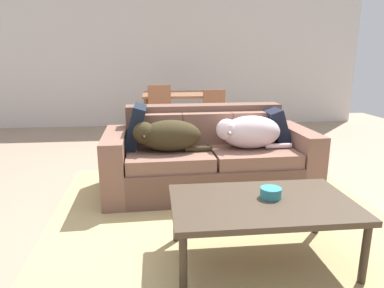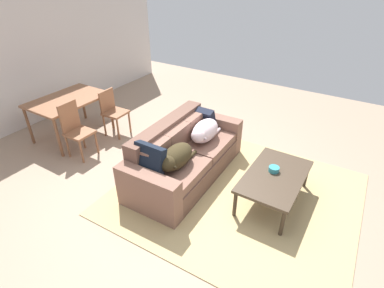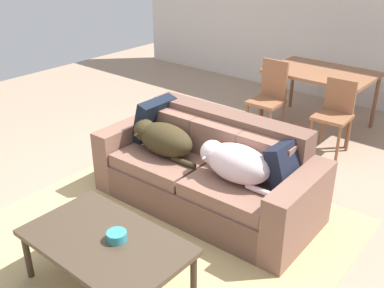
% 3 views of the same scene
% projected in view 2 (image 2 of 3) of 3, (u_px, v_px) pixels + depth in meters
% --- Properties ---
extents(ground_plane, '(10.00, 10.00, 0.00)m').
position_uv_depth(ground_plane, '(191.00, 190.00, 4.52)').
color(ground_plane, '#9F856D').
extents(back_partition, '(8.00, 0.12, 2.70)m').
position_uv_depth(back_partition, '(10.00, 60.00, 5.63)').
color(back_partition, silver).
rests_on(back_partition, ground).
extents(area_rug, '(3.05, 3.39, 0.01)m').
position_uv_depth(area_rug, '(236.00, 194.00, 4.45)').
color(area_rug, tan).
rests_on(area_rug, ground).
extents(couch, '(2.17, 1.00, 0.87)m').
position_uv_depth(couch, '(183.00, 157.00, 4.69)').
color(couch, brown).
rests_on(couch, ground).
extents(dog_on_left_cushion, '(0.78, 0.36, 0.31)m').
position_uv_depth(dog_on_left_cushion, '(176.00, 157.00, 4.14)').
color(dog_on_left_cushion, '#372D19').
rests_on(dog_on_left_cushion, couch).
extents(dog_on_right_cushion, '(0.78, 0.36, 0.34)m').
position_uv_depth(dog_on_right_cushion, '(204.00, 131.00, 4.74)').
color(dog_on_right_cushion, silver).
rests_on(dog_on_right_cushion, couch).
extents(throw_pillow_by_left_arm, '(0.25, 0.46, 0.47)m').
position_uv_depth(throw_pillow_by_left_arm, '(149.00, 161.00, 3.98)').
color(throw_pillow_by_left_arm, black).
rests_on(throw_pillow_by_left_arm, couch).
extents(throw_pillow_by_right_arm, '(0.26, 0.39, 0.41)m').
position_uv_depth(throw_pillow_by_right_arm, '(204.00, 119.00, 5.12)').
color(throw_pillow_by_right_arm, black).
rests_on(throw_pillow_by_right_arm, couch).
extents(coffee_table, '(1.22, 0.74, 0.45)m').
position_uv_depth(coffee_table, '(275.00, 178.00, 4.13)').
color(coffee_table, '#443527').
rests_on(coffee_table, ground).
extents(bowl_on_coffee_table, '(0.15, 0.15, 0.07)m').
position_uv_depth(bowl_on_coffee_table, '(274.00, 169.00, 4.16)').
color(bowl_on_coffee_table, teal).
rests_on(bowl_on_coffee_table, coffee_table).
extents(dining_table, '(1.34, 0.93, 0.77)m').
position_uv_depth(dining_table, '(68.00, 102.00, 5.58)').
color(dining_table, '#8F5B3D').
rests_on(dining_table, ground).
extents(dining_chair_near_left, '(0.41, 0.41, 0.96)m').
position_uv_depth(dining_chair_near_left, '(76.00, 128.00, 5.10)').
color(dining_chair_near_left, '#8F5B3D').
rests_on(dining_chair_near_left, ground).
extents(dining_chair_near_right, '(0.42, 0.42, 0.88)m').
position_uv_depth(dining_chair_near_right, '(113.00, 110.00, 5.76)').
color(dining_chair_near_right, '#8F5B3D').
rests_on(dining_chair_near_right, ground).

